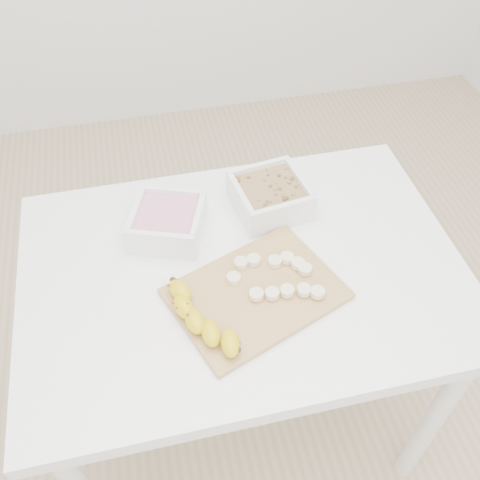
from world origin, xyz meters
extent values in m
plane|color=#C6AD89|center=(0.00, 0.00, 0.00)|extent=(3.50, 3.50, 0.00)
cube|color=white|center=(0.00, 0.00, 0.73)|extent=(1.00, 0.70, 0.04)
cylinder|color=white|center=(0.44, -0.29, 0.35)|extent=(0.05, 0.05, 0.71)
cylinder|color=white|center=(-0.44, 0.29, 0.35)|extent=(0.05, 0.05, 0.71)
cylinder|color=white|center=(0.44, 0.29, 0.35)|extent=(0.05, 0.05, 0.71)
cube|color=white|center=(-0.15, 0.14, 0.79)|extent=(0.21, 0.21, 0.08)
cube|color=pink|center=(-0.15, 0.14, 0.79)|extent=(0.17, 0.17, 0.04)
cube|color=white|center=(0.11, 0.17, 0.79)|extent=(0.19, 0.19, 0.08)
cube|color=olive|center=(0.11, 0.17, 0.79)|extent=(0.16, 0.16, 0.05)
cube|color=#AE824E|center=(0.01, -0.08, 0.76)|extent=(0.41, 0.36, 0.01)
cylinder|color=beige|center=(-0.03, -0.04, 0.77)|extent=(0.03, 0.03, 0.01)
cylinder|color=beige|center=(-0.01, 0.00, 0.77)|extent=(0.03, 0.03, 0.01)
cylinder|color=beige|center=(0.02, 0.00, 0.77)|extent=(0.03, 0.03, 0.01)
cylinder|color=beige|center=(0.07, -0.02, 0.77)|extent=(0.03, 0.03, 0.01)
cylinder|color=beige|center=(0.10, -0.01, 0.77)|extent=(0.03, 0.03, 0.01)
cylinder|color=beige|center=(0.12, -0.04, 0.77)|extent=(0.03, 0.03, 0.01)
cylinder|color=beige|center=(0.13, -0.06, 0.77)|extent=(0.03, 0.03, 0.01)
cylinder|color=beige|center=(0.01, -0.10, 0.77)|extent=(0.03, 0.03, 0.01)
cylinder|color=beige|center=(0.04, -0.10, 0.78)|extent=(0.03, 0.03, 0.01)
cylinder|color=beige|center=(0.07, -0.10, 0.78)|extent=(0.03, 0.03, 0.01)
cylinder|color=beige|center=(0.11, -0.11, 0.78)|extent=(0.03, 0.03, 0.01)
cylinder|color=beige|center=(0.13, -0.12, 0.78)|extent=(0.03, 0.03, 0.01)
camera|label=1|loc=(-0.18, -0.75, 1.69)|focal=40.00mm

